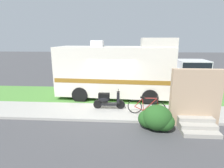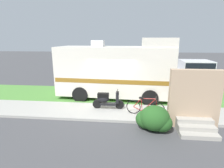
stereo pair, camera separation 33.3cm
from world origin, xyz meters
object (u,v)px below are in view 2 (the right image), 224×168
object	(u,v)px
scooter	(107,100)
pickup_truck_far	(89,64)
pickup_truck_near	(184,71)
motorhome_rv	(116,70)
bicycle	(145,107)
bottle_green	(202,117)

from	to	relation	value
scooter	pickup_truck_far	size ratio (longest dim) A/B	0.30
scooter	pickup_truck_near	bearing A→B (deg)	49.72
pickup_truck_near	pickup_truck_far	bearing A→B (deg)	159.71
scooter	motorhome_rv	bearing A→B (deg)	81.75
motorhome_rv	pickup_truck_near	size ratio (longest dim) A/B	1.30
scooter	pickup_truck_near	distance (m)	8.70
bicycle	motorhome_rv	bearing A→B (deg)	119.06
pickup_truck_near	bottle_green	bearing A→B (deg)	-100.00
pickup_truck_far	bottle_green	size ratio (longest dim) A/B	20.76
bicycle	pickup_truck_near	xyz separation A→B (m)	(3.77, 7.26, 0.48)
bicycle	pickup_truck_near	bearing A→B (deg)	62.56
motorhome_rv	pickup_truck_far	distance (m)	8.51
pickup_truck_near	pickup_truck_far	xyz separation A→B (m)	(-8.78, 3.24, -0.03)
motorhome_rv	scooter	world-z (taller)	motorhome_rv
bicycle	bottle_green	distance (m)	2.48
pickup_truck_near	pickup_truck_far	distance (m)	9.36
bottle_green	motorhome_rv	bearing A→B (deg)	143.15
bicycle	bottle_green	bearing A→B (deg)	-5.19
scooter	pickup_truck_far	xyz separation A→B (m)	(-3.16, 9.87, 0.38)
motorhome_rv	pickup_truck_near	bearing A→B (deg)	40.26
motorhome_rv	bottle_green	size ratio (longest dim) A/B	26.64
bicycle	pickup_truck_far	bearing A→B (deg)	115.47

